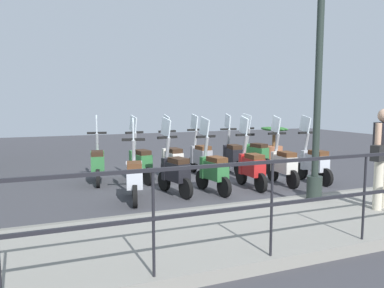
# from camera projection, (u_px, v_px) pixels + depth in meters

# --- Properties ---
(ground_plane) EXTENTS (28.00, 28.00, 0.00)m
(ground_plane) POSITION_uv_depth(u_px,v_px,m) (216.00, 183.00, 8.51)
(ground_plane) COLOR #38383D
(promenade_walkway) EXTENTS (2.20, 20.00, 0.15)m
(promenade_walkway) POSITION_uv_depth(u_px,v_px,m) (306.00, 220.00, 5.60)
(promenade_walkway) COLOR gray
(promenade_walkway) RESTS_ON ground_plane
(fence_railing) EXTENTS (0.04, 16.03, 1.07)m
(fence_railing) POSITION_uv_depth(u_px,v_px,m) (365.00, 180.00, 4.54)
(fence_railing) COLOR black
(fence_railing) RESTS_ON promenade_walkway
(lamp_post_near) EXTENTS (0.26, 0.90, 4.17)m
(lamp_post_near) POSITION_uv_depth(u_px,v_px,m) (318.00, 93.00, 6.36)
(lamp_post_near) COLOR #232D28
(lamp_post_near) RESTS_ON promenade_walkway
(pedestrian_with_bag) EXTENTS (0.43, 0.62, 1.59)m
(pedestrian_with_bag) POSITION_uv_depth(u_px,v_px,m) (383.00, 151.00, 5.86)
(pedestrian_with_bag) COLOR beige
(pedestrian_with_bag) RESTS_ON promenade_walkway
(potted_palm) EXTENTS (1.06, 0.66, 1.05)m
(potted_palm) POSITION_uv_depth(u_px,v_px,m) (274.00, 146.00, 11.84)
(potted_palm) COLOR #9E5B3D
(potted_palm) RESTS_ON ground_plane
(scooter_near_0) EXTENTS (1.23, 0.44, 1.54)m
(scooter_near_0) POSITION_uv_depth(u_px,v_px,m) (314.00, 162.00, 8.52)
(scooter_near_0) COLOR black
(scooter_near_0) RESTS_ON ground_plane
(scooter_near_1) EXTENTS (1.23, 0.44, 1.54)m
(scooter_near_1) POSITION_uv_depth(u_px,v_px,m) (283.00, 163.00, 8.30)
(scooter_near_1) COLOR black
(scooter_near_1) RESTS_ON ground_plane
(scooter_near_2) EXTENTS (1.23, 0.44, 1.54)m
(scooter_near_2) POSITION_uv_depth(u_px,v_px,m) (251.00, 166.00, 7.96)
(scooter_near_2) COLOR black
(scooter_near_2) RESTS_ON ground_plane
(scooter_near_3) EXTENTS (1.23, 0.45, 1.54)m
(scooter_near_3) POSITION_uv_depth(u_px,v_px,m) (213.00, 170.00, 7.55)
(scooter_near_3) COLOR black
(scooter_near_3) RESTS_ON ground_plane
(scooter_near_4) EXTENTS (1.22, 0.49, 1.54)m
(scooter_near_4) POSITION_uv_depth(u_px,v_px,m) (175.00, 171.00, 7.41)
(scooter_near_4) COLOR black
(scooter_near_4) RESTS_ON ground_plane
(scooter_near_5) EXTENTS (1.22, 0.49, 1.54)m
(scooter_near_5) POSITION_uv_depth(u_px,v_px,m) (134.00, 176.00, 6.90)
(scooter_near_5) COLOR black
(scooter_near_5) RESTS_ON ground_plane
(scooter_far_0) EXTENTS (1.21, 0.52, 1.54)m
(scooter_far_0) POSITION_uv_depth(u_px,v_px,m) (255.00, 153.00, 9.92)
(scooter_far_0) COLOR black
(scooter_far_0) RESTS_ON ground_plane
(scooter_far_1) EXTENTS (1.23, 0.44, 1.54)m
(scooter_far_1) POSITION_uv_depth(u_px,v_px,m) (232.00, 155.00, 9.63)
(scooter_far_1) COLOR black
(scooter_far_1) RESTS_ON ground_plane
(scooter_far_2) EXTENTS (1.23, 0.44, 1.54)m
(scooter_far_2) POSITION_uv_depth(u_px,v_px,m) (200.00, 156.00, 9.45)
(scooter_far_2) COLOR black
(scooter_far_2) RESTS_ON ground_plane
(scooter_far_3) EXTENTS (1.23, 0.44, 1.54)m
(scooter_far_3) POSITION_uv_depth(u_px,v_px,m) (172.00, 159.00, 8.93)
(scooter_far_3) COLOR black
(scooter_far_3) RESTS_ON ground_plane
(scooter_far_4) EXTENTS (1.22, 0.49, 1.54)m
(scooter_far_4) POSITION_uv_depth(u_px,v_px,m) (140.00, 161.00, 8.60)
(scooter_far_4) COLOR black
(scooter_far_4) RESTS_ON ground_plane
(scooter_far_5) EXTENTS (1.23, 0.45, 1.54)m
(scooter_far_5) POSITION_uv_depth(u_px,v_px,m) (98.00, 163.00, 8.43)
(scooter_far_5) COLOR black
(scooter_far_5) RESTS_ON ground_plane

